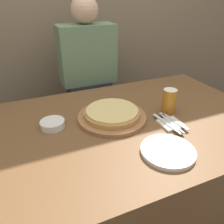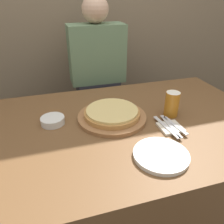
{
  "view_description": "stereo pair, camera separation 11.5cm",
  "coord_description": "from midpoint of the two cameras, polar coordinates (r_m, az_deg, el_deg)",
  "views": [
    {
      "loc": [
        -0.46,
        -0.87,
        1.32
      ],
      "look_at": [
        -0.07,
        0.06,
        0.76
      ],
      "focal_mm": 35.0,
      "sensor_mm": 36.0,
      "label": 1
    },
    {
      "loc": [
        -0.36,
        -0.91,
        1.32
      ],
      "look_at": [
        -0.07,
        0.06,
        0.76
      ],
      "focal_mm": 35.0,
      "sensor_mm": 36.0,
      "label": 2
    }
  ],
  "objects": [
    {
      "name": "beer_glass",
      "position": [
        1.23,
        12.15,
        3.0
      ],
      "size": [
        0.08,
        0.08,
        0.14
      ],
      "color": "#B7701E",
      "rests_on": "dining_table"
    },
    {
      "name": "napkin_stack",
      "position": [
        1.14,
        12.32,
        -3.13
      ],
      "size": [
        0.11,
        0.11,
        0.01
      ],
      "color": "beige",
      "rests_on": "dining_table"
    },
    {
      "name": "spoon",
      "position": [
        1.15,
        13.4,
        -2.49
      ],
      "size": [
        0.04,
        0.18,
        0.0
      ],
      "color": "silver",
      "rests_on": "napkin_stack"
    },
    {
      "name": "dining_table",
      "position": [
        1.37,
        1.2,
        -15.38
      ],
      "size": [
        1.52,
        0.97,
        0.72
      ],
      "color": "brown",
      "rests_on": "ground_plane"
    },
    {
      "name": "dinner_plate",
      "position": [
        0.95,
        10.98,
        -10.11
      ],
      "size": [
        0.23,
        0.23,
        0.02
      ],
      "color": "silver",
      "rests_on": "dining_table"
    },
    {
      "name": "fork",
      "position": [
        1.12,
        11.31,
        -3.04
      ],
      "size": [
        0.04,
        0.21,
        0.0
      ],
      "color": "silver",
      "rests_on": "napkin_stack"
    },
    {
      "name": "pizza_on_board",
      "position": [
        1.16,
        -2.84,
        -0.75
      ],
      "size": [
        0.37,
        0.37,
        0.06
      ],
      "color": "#99663D",
      "rests_on": "dining_table"
    },
    {
      "name": "dinner_knife",
      "position": [
        1.13,
        12.36,
        -2.76
      ],
      "size": [
        0.03,
        0.21,
        0.0
      ],
      "color": "silver",
      "rests_on": "napkin_stack"
    },
    {
      "name": "ground_plane",
      "position": [
        1.65,
        1.06,
        -24.41
      ],
      "size": [
        12.0,
        12.0,
        0.0
      ],
      "primitive_type": "plane",
      "color": "#38332D"
    },
    {
      "name": "side_bowl",
      "position": [
        1.14,
        -18.08,
        -3.09
      ],
      "size": [
        0.12,
        0.12,
        0.04
      ],
      "color": "silver",
      "rests_on": "dining_table"
    },
    {
      "name": "diner_person",
      "position": [
        1.77,
        -7.89,
        6.01
      ],
      "size": [
        0.41,
        0.2,
        1.31
      ],
      "color": "#33333D",
      "rests_on": "ground_plane"
    }
  ]
}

